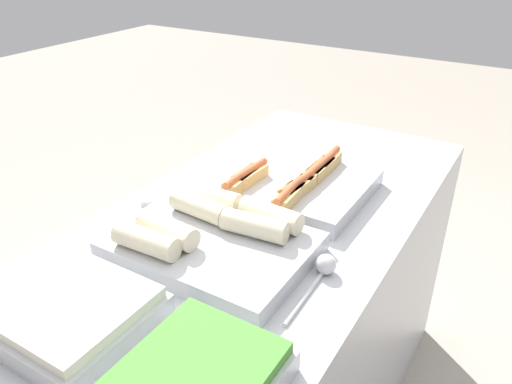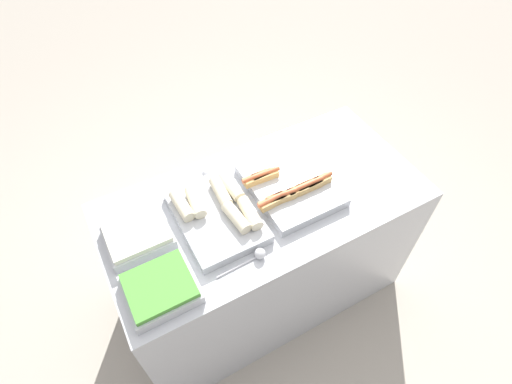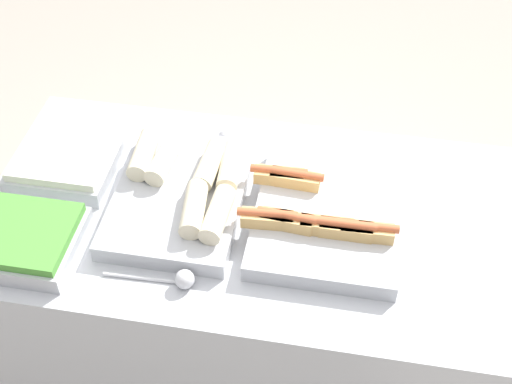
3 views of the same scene
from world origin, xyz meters
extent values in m
cube|color=#B7BABF|center=(0.00, 0.00, 0.45)|extent=(1.57, 0.78, 0.90)
cube|color=#B7BABF|center=(0.14, 0.00, 0.93)|extent=(0.38, 0.47, 0.05)
cube|color=tan|center=(0.00, 0.08, 0.97)|extent=(0.13, 0.05, 0.04)
cylinder|color=#CC6038|center=(0.00, 0.08, 0.99)|extent=(0.15, 0.03, 0.02)
cube|color=tan|center=(0.04, -0.08, 0.97)|extent=(0.14, 0.06, 0.04)
cylinder|color=#CC6038|center=(0.04, -0.08, 0.99)|extent=(0.15, 0.04, 0.02)
cube|color=tan|center=(0.25, -0.08, 0.97)|extent=(0.13, 0.05, 0.04)
cylinder|color=#CC6038|center=(0.25, -0.08, 0.99)|extent=(0.15, 0.03, 0.02)
cube|color=tan|center=(-0.01, -0.08, 0.97)|extent=(0.14, 0.05, 0.04)
cylinder|color=#CC6038|center=(-0.01, -0.08, 0.99)|extent=(0.15, 0.03, 0.02)
cube|color=tan|center=(0.19, -0.08, 0.97)|extent=(0.13, 0.04, 0.04)
cylinder|color=#CC6038|center=(0.19, -0.08, 0.99)|extent=(0.15, 0.02, 0.02)
cube|color=tan|center=(0.04, 0.08, 0.97)|extent=(0.14, 0.05, 0.04)
cylinder|color=#CC6038|center=(0.04, 0.08, 0.99)|extent=(0.15, 0.03, 0.02)
cube|color=tan|center=(0.15, -0.08, 0.97)|extent=(0.13, 0.05, 0.04)
cylinder|color=#CC6038|center=(0.15, -0.08, 0.99)|extent=(0.15, 0.03, 0.02)
cube|color=#B7BABF|center=(-0.26, 0.00, 0.93)|extent=(0.34, 0.47, 0.05)
cylinder|color=beige|center=(-0.13, -0.09, 0.98)|extent=(0.07, 0.17, 0.06)
cylinder|color=beige|center=(-0.13, 0.09, 0.98)|extent=(0.07, 0.17, 0.06)
cylinder|color=beige|center=(-0.38, 0.09, 0.98)|extent=(0.06, 0.17, 0.06)
cylinder|color=beige|center=(-0.19, 0.08, 0.98)|extent=(0.07, 0.17, 0.06)
cylinder|color=beige|center=(-0.32, 0.08, 0.98)|extent=(0.07, 0.17, 0.06)
cylinder|color=beige|center=(-0.19, -0.08, 0.98)|extent=(0.07, 0.17, 0.06)
cube|color=#B7BABF|center=(-0.60, -0.22, 0.93)|extent=(0.28, 0.25, 0.05)
cube|color=#4C9338|center=(-0.60, -0.22, 0.97)|extent=(0.25, 0.23, 0.02)
cube|color=#B7BABF|center=(-0.60, 0.07, 0.93)|extent=(0.28, 0.25, 0.05)
cube|color=silver|center=(-0.60, 0.07, 0.97)|extent=(0.25, 0.23, 0.02)
cylinder|color=silver|center=(-0.28, -0.27, 0.91)|extent=(0.21, 0.02, 0.01)
sphere|color=silver|center=(-0.18, -0.27, 0.93)|extent=(0.05, 0.05, 0.05)
cylinder|color=silver|center=(-0.28, 0.27, 0.91)|extent=(0.19, 0.01, 0.01)
sphere|color=silver|center=(-0.18, 0.27, 0.93)|extent=(0.05, 0.05, 0.05)
camera|label=1|loc=(-1.06, -0.62, 1.62)|focal=35.00mm
camera|label=2|loc=(-0.62, -1.05, 2.39)|focal=28.00mm
camera|label=3|loc=(0.18, -1.29, 2.29)|focal=50.00mm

